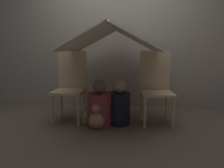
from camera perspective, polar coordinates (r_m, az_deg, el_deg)
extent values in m
plane|color=brown|center=(3.01, -0.15, -10.43)|extent=(8.80, 8.80, 0.00)
cube|color=gray|center=(3.87, 1.44, 12.67)|extent=(7.00, 0.05, 2.50)
cylinder|color=#D1B27F|center=(3.04, -15.40, -6.59)|extent=(0.04, 0.04, 0.40)
cylinder|color=#D1B27F|center=(2.93, -8.79, -6.99)|extent=(0.04, 0.04, 0.40)
cylinder|color=#D1B27F|center=(3.37, -13.07, -4.99)|extent=(0.04, 0.04, 0.40)
cylinder|color=#D1B27F|center=(3.26, -7.07, -5.27)|extent=(0.04, 0.04, 0.40)
cube|color=#D1B27F|center=(3.10, -11.21, -2.00)|extent=(0.43, 0.43, 0.04)
cube|color=#D1B27F|center=(3.24, -10.30, 3.68)|extent=(0.42, 0.04, 0.54)
cylinder|color=#D1B27F|center=(2.83, 8.56, -7.55)|extent=(0.04, 0.04, 0.40)
cylinder|color=#D1B27F|center=(2.90, 15.72, -7.38)|extent=(0.04, 0.04, 0.40)
cylinder|color=#D1B27F|center=(3.18, 7.71, -5.69)|extent=(0.04, 0.04, 0.40)
cylinder|color=#D1B27F|center=(3.24, 14.11, -5.60)|extent=(0.04, 0.04, 0.40)
cube|color=#D1B27F|center=(2.98, 11.66, -2.44)|extent=(0.45, 0.45, 0.04)
cube|color=#D1B27F|center=(3.13, 11.18, 3.47)|extent=(0.42, 0.06, 0.54)
cube|color=silver|center=(2.97, -5.94, 11.62)|extent=(0.61, 1.29, 0.33)
cube|color=silver|center=(2.91, 6.06, 11.67)|extent=(0.61, 1.29, 0.33)
cube|color=silver|center=(2.93, 0.00, 14.81)|extent=(0.04, 1.29, 0.01)
cylinder|color=maroon|center=(2.92, -3.26, -6.60)|extent=(0.33, 0.33, 0.44)
sphere|color=brown|center=(2.85, -3.32, -0.60)|extent=(0.18, 0.18, 0.18)
cylinder|color=black|center=(2.97, 1.87, -6.38)|extent=(0.30, 0.30, 0.43)
sphere|color=tan|center=(2.90, 1.90, -0.49)|extent=(0.18, 0.18, 0.18)
cube|color=#E5CC66|center=(3.17, -3.29, -8.50)|extent=(0.43, 0.35, 0.10)
sphere|color=tan|center=(2.83, -4.02, -9.51)|extent=(0.21, 0.21, 0.21)
sphere|color=tan|center=(2.79, -4.06, -6.34)|extent=(0.13, 0.13, 0.13)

